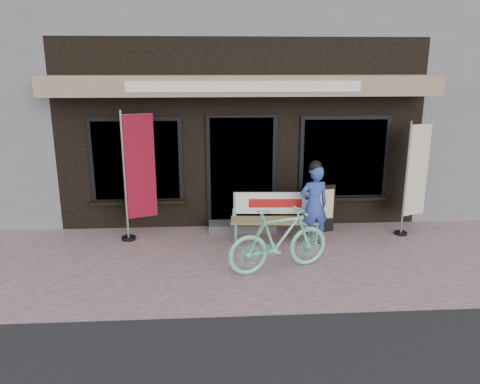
{
  "coord_description": "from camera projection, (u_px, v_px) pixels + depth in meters",
  "views": [
    {
      "loc": [
        -0.59,
        -6.82,
        3.11
      ],
      "look_at": [
        -0.11,
        0.7,
        1.05
      ],
      "focal_mm": 35.0,
      "sensor_mm": 36.0,
      "label": 1
    }
  ],
  "objects": [
    {
      "name": "bicycle",
      "position": [
        279.0,
        240.0,
        7.2
      ],
      "size": [
        1.74,
        0.95,
        1.01
      ],
      "primitive_type": "imported",
      "rotation": [
        0.0,
        0.0,
        1.88
      ],
      "color": "#6DD6AC",
      "rests_on": "ground"
    },
    {
      "name": "nobori_red",
      "position": [
        138.0,
        174.0,
        8.37
      ],
      "size": [
        0.69,
        0.38,
        2.36
      ],
      "rotation": [
        0.0,
        0.0,
        0.37
      ],
      "color": "gray",
      "rests_on": "ground"
    },
    {
      "name": "ground",
      "position": [
        250.0,
        267.0,
        7.42
      ],
      "size": [
        70.0,
        70.0,
        0.0
      ],
      "primitive_type": "plane",
      "color": "#AB8388",
      "rests_on": "ground"
    },
    {
      "name": "nobori_cream",
      "position": [
        415.0,
        177.0,
        8.65
      ],
      "size": [
        0.63,
        0.35,
        2.14
      ],
      "rotation": [
        0.0,
        0.0,
        0.37
      ],
      "color": "gray",
      "rests_on": "ground"
    },
    {
      "name": "person",
      "position": [
        314.0,
        204.0,
        8.21
      ],
      "size": [
        0.58,
        0.43,
        1.52
      ],
      "rotation": [
        0.0,
        0.0,
        0.19
      ],
      "color": "#2E43A1",
      "rests_on": "ground"
    },
    {
      "name": "bench",
      "position": [
        275.0,
        213.0,
        8.46
      ],
      "size": [
        1.63,
        0.51,
        0.87
      ],
      "rotation": [
        0.0,
        0.0,
        -0.06
      ],
      "color": "#6DD6AC",
      "rests_on": "ground"
    },
    {
      "name": "menu_stand",
      "position": [
        323.0,
        208.0,
        8.88
      ],
      "size": [
        0.47,
        0.18,
        0.92
      ],
      "rotation": [
        0.0,
        0.0,
        0.19
      ],
      "color": "black",
      "rests_on": "ground"
    },
    {
      "name": "storefront",
      "position": [
        233.0,
        69.0,
        11.41
      ],
      "size": [
        7.0,
        6.77,
        6.0
      ],
      "color": "black",
      "rests_on": "ground"
    }
  ]
}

